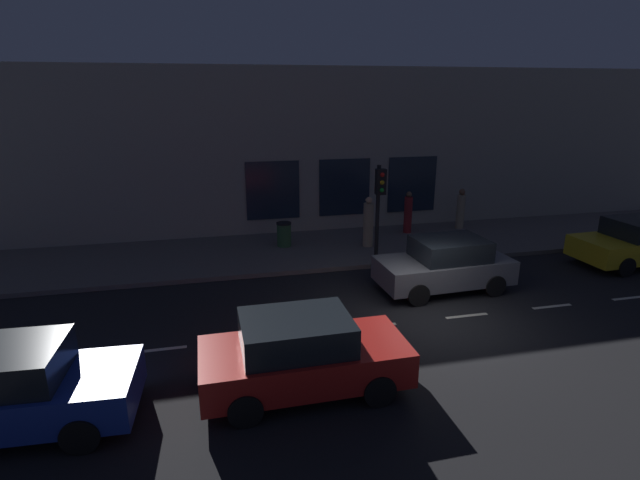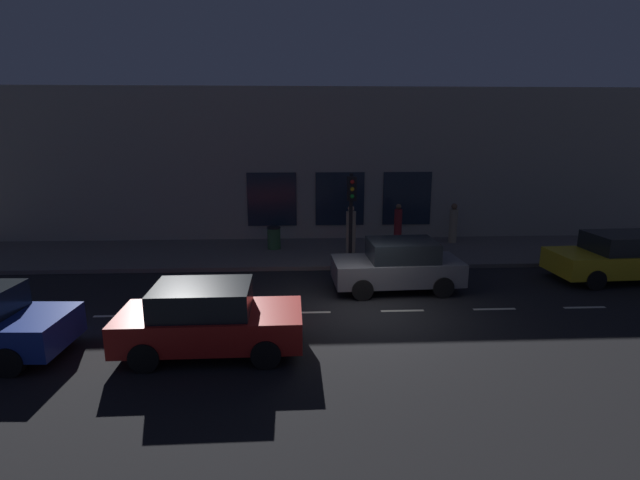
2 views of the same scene
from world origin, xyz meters
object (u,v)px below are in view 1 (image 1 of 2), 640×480
(traffic_light, at_px, (379,195))
(parked_car_1, at_px, (302,354))
(parked_car_2, at_px, (445,265))
(trash_bin, at_px, (284,234))
(pedestrian_0, at_px, (408,213))
(pedestrian_2, at_px, (461,210))
(parked_car_0, at_px, (9,390))
(parked_car_3, at_px, (639,242))
(pedestrian_1, at_px, (368,224))

(traffic_light, relative_size, parked_car_1, 0.80)
(parked_car_2, height_order, trash_bin, parked_car_2)
(parked_car_1, relative_size, pedestrian_0, 2.39)
(pedestrian_0, bearing_deg, pedestrian_2, 175.04)
(parked_car_1, bearing_deg, trash_bin, 172.70)
(parked_car_0, relative_size, pedestrian_0, 2.47)
(parked_car_2, relative_size, pedestrian_2, 2.37)
(pedestrian_0, distance_m, pedestrian_2, 2.42)
(trash_bin, bearing_deg, parked_car_3, -110.20)
(traffic_light, xyz_separation_m, parked_car_3, (-2.00, -8.72, -1.61))
(pedestrian_0, bearing_deg, parked_car_1, 49.13)
(parked_car_3, bearing_deg, pedestrian_0, 49.76)
(parked_car_0, height_order, parked_car_2, same)
(parked_car_3, xyz_separation_m, trash_bin, (4.27, 11.59, -0.19))
(parked_car_0, bearing_deg, trash_bin, 148.08)
(parked_car_3, xyz_separation_m, pedestrian_0, (4.92, 6.39, 0.16))
(traffic_light, distance_m, pedestrian_2, 5.82)
(traffic_light, bearing_deg, parked_car_2, -155.69)
(traffic_light, bearing_deg, parked_car_0, 126.41)
(parked_car_3, distance_m, pedestrian_2, 6.42)
(traffic_light, height_order, parked_car_3, traffic_light)
(pedestrian_0, bearing_deg, parked_car_2, 70.46)
(traffic_light, xyz_separation_m, pedestrian_1, (1.55, -0.17, -1.39))
(parked_car_2, distance_m, pedestrian_2, 6.69)
(parked_car_2, xyz_separation_m, pedestrian_1, (4.16, 1.01, 0.23))
(parked_car_3, height_order, pedestrian_2, pedestrian_2)
(pedestrian_0, bearing_deg, parked_car_0, 32.31)
(pedestrian_2, bearing_deg, pedestrian_1, -161.39)
(parked_car_2, xyz_separation_m, pedestrian_2, (5.66, -3.56, 0.15))
(parked_car_1, bearing_deg, traffic_light, 148.99)
(pedestrian_1, bearing_deg, parked_car_1, -164.79)
(parked_car_2, xyz_separation_m, parked_car_3, (0.61, -7.54, 0.00))
(pedestrian_2, bearing_deg, traffic_light, -146.84)
(pedestrian_0, height_order, pedestrian_2, pedestrian_0)
(trash_bin, bearing_deg, traffic_light, -128.19)
(parked_car_0, relative_size, parked_car_1, 1.04)
(pedestrian_0, distance_m, pedestrian_1, 2.56)
(parked_car_1, height_order, trash_bin, parked_car_1)
(parked_car_0, height_order, pedestrian_2, pedestrian_2)
(pedestrian_1, xyz_separation_m, pedestrian_2, (1.50, -4.57, -0.07))
(trash_bin, bearing_deg, pedestrian_1, -103.20)
(parked_car_1, distance_m, parked_car_3, 13.48)
(parked_car_2, distance_m, pedestrian_1, 4.29)
(parked_car_2, bearing_deg, parked_car_1, 126.00)
(traffic_light, relative_size, pedestrian_0, 1.90)
(trash_bin, bearing_deg, parked_car_0, 145.27)
(parked_car_0, bearing_deg, traffic_light, 129.22)
(parked_car_3, bearing_deg, trash_bin, 67.20)
(traffic_light, height_order, pedestrian_0, traffic_light)
(pedestrian_2, bearing_deg, parked_car_2, -121.72)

